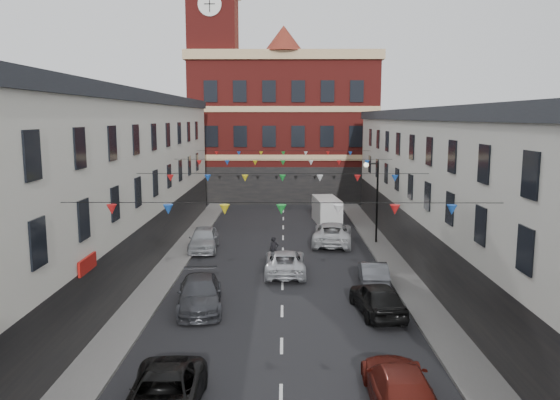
{
  "coord_description": "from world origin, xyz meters",
  "views": [
    {
      "loc": [
        0.11,
        -24.95,
        9.18
      ],
      "look_at": [
        -0.17,
        8.42,
        4.1
      ],
      "focal_mm": 35.0,
      "sensor_mm": 36.0,
      "label": 1
    }
  ],
  "objects_px": {
    "car_right_f": "(332,233)",
    "car_right_e": "(373,273)",
    "moving_car": "(285,262)",
    "car_right_c": "(400,386)",
    "car_left_c": "(163,397)",
    "car_left_e": "(204,239)",
    "white_van": "(327,210)",
    "pedestrian": "(274,250)",
    "street_lamp": "(374,191)",
    "car_right_d": "(377,298)",
    "car_left_d": "(200,294)"
  },
  "relations": [
    {
      "from": "car_right_f",
      "to": "car_right_e",
      "type": "bearing_deg",
      "value": 104.71
    },
    {
      "from": "moving_car",
      "to": "car_right_c",
      "type": "bearing_deg",
      "value": 103.46
    },
    {
      "from": "car_left_c",
      "to": "car_left_e",
      "type": "relative_size",
      "value": 1.04
    },
    {
      "from": "car_left_c",
      "to": "car_right_c",
      "type": "height_order",
      "value": "car_right_c"
    },
    {
      "from": "car_left_e",
      "to": "car_right_e",
      "type": "bearing_deg",
      "value": -40.19
    },
    {
      "from": "white_van",
      "to": "pedestrian",
      "type": "distance_m",
      "value": 13.98
    },
    {
      "from": "street_lamp",
      "to": "moving_car",
      "type": "xyz_separation_m",
      "value": [
        -6.41,
        -7.65,
        -3.2
      ]
    },
    {
      "from": "car_right_c",
      "to": "car_left_e",
      "type": "bearing_deg",
      "value": -65.43
    },
    {
      "from": "car_right_f",
      "to": "moving_car",
      "type": "bearing_deg",
      "value": 72.16
    },
    {
      "from": "white_van",
      "to": "car_right_d",
      "type": "bearing_deg",
      "value": -93.93
    },
    {
      "from": "car_left_d",
      "to": "moving_car",
      "type": "relative_size",
      "value": 1.0
    },
    {
      "from": "car_left_d",
      "to": "car_right_c",
      "type": "distance_m",
      "value": 11.9
    },
    {
      "from": "car_left_d",
      "to": "car_right_f",
      "type": "xyz_separation_m",
      "value": [
        7.59,
        13.58,
        0.08
      ]
    },
    {
      "from": "car_right_c",
      "to": "car_right_f",
      "type": "bearing_deg",
      "value": -89.14
    },
    {
      "from": "car_left_c",
      "to": "moving_car",
      "type": "xyz_separation_m",
      "value": [
        3.74,
        15.71,
        0.02
      ]
    },
    {
      "from": "car_right_c",
      "to": "pedestrian",
      "type": "xyz_separation_m",
      "value": [
        -4.35,
        17.47,
        0.11
      ]
    },
    {
      "from": "car_right_c",
      "to": "car_right_f",
      "type": "xyz_separation_m",
      "value": [
        -0.19,
        22.59,
        0.1
      ]
    },
    {
      "from": "car_left_d",
      "to": "white_van",
      "type": "xyz_separation_m",
      "value": [
        7.79,
        21.74,
        0.36
      ]
    },
    {
      "from": "car_left_e",
      "to": "pedestrian",
      "type": "distance_m",
      "value": 5.89
    },
    {
      "from": "car_right_f",
      "to": "white_van",
      "type": "relative_size",
      "value": 1.19
    },
    {
      "from": "car_right_c",
      "to": "white_van",
      "type": "distance_m",
      "value": 30.76
    },
    {
      "from": "car_left_d",
      "to": "car_right_d",
      "type": "relative_size",
      "value": 1.12
    },
    {
      "from": "car_right_e",
      "to": "moving_car",
      "type": "relative_size",
      "value": 0.8
    },
    {
      "from": "car_right_d",
      "to": "moving_car",
      "type": "relative_size",
      "value": 0.89
    },
    {
      "from": "car_right_d",
      "to": "car_right_f",
      "type": "height_order",
      "value": "car_right_f"
    },
    {
      "from": "car_right_e",
      "to": "street_lamp",
      "type": "bearing_deg",
      "value": -95.42
    },
    {
      "from": "car_left_d",
      "to": "car_right_e",
      "type": "distance_m",
      "value": 9.73
    },
    {
      "from": "car_left_c",
      "to": "car_left_e",
      "type": "distance_m",
      "value": 21.47
    },
    {
      "from": "car_right_f",
      "to": "pedestrian",
      "type": "distance_m",
      "value": 6.6
    },
    {
      "from": "car_right_f",
      "to": "car_right_c",
      "type": "bearing_deg",
      "value": 97.12
    },
    {
      "from": "car_left_d",
      "to": "moving_car",
      "type": "height_order",
      "value": "car_left_d"
    },
    {
      "from": "moving_car",
      "to": "car_right_e",
      "type": "bearing_deg",
      "value": 155.13
    },
    {
      "from": "street_lamp",
      "to": "car_right_f",
      "type": "height_order",
      "value": "street_lamp"
    },
    {
      "from": "car_left_c",
      "to": "car_right_d",
      "type": "bearing_deg",
      "value": 46.03
    },
    {
      "from": "car_left_c",
      "to": "car_left_e",
      "type": "xyz_separation_m",
      "value": [
        -1.9,
        21.39,
        0.13
      ]
    },
    {
      "from": "car_right_c",
      "to": "car_right_d",
      "type": "bearing_deg",
      "value": -94.31
    },
    {
      "from": "car_right_e",
      "to": "car_right_f",
      "type": "distance_m",
      "value": 9.92
    },
    {
      "from": "car_left_e",
      "to": "moving_car",
      "type": "relative_size",
      "value": 0.94
    },
    {
      "from": "car_left_c",
      "to": "car_right_e",
      "type": "relative_size",
      "value": 1.21
    },
    {
      "from": "street_lamp",
      "to": "car_right_c",
      "type": "relative_size",
      "value": 1.22
    },
    {
      "from": "car_right_e",
      "to": "car_right_f",
      "type": "height_order",
      "value": "car_right_f"
    },
    {
      "from": "car_right_c",
      "to": "car_right_e",
      "type": "distance_m",
      "value": 12.83
    },
    {
      "from": "car_right_c",
      "to": "car_left_c",
      "type": "bearing_deg",
      "value": 5.86
    },
    {
      "from": "car_left_d",
      "to": "car_left_c",
      "type": "bearing_deg",
      "value": -95.09
    },
    {
      "from": "car_left_c",
      "to": "white_van",
      "type": "bearing_deg",
      "value": 74.72
    },
    {
      "from": "car_right_c",
      "to": "white_van",
      "type": "height_order",
      "value": "white_van"
    },
    {
      "from": "car_left_d",
      "to": "car_right_d",
      "type": "distance_m",
      "value": 8.49
    },
    {
      "from": "white_van",
      "to": "car_left_e",
      "type": "bearing_deg",
      "value": -138.35
    },
    {
      "from": "car_right_d",
      "to": "street_lamp",
      "type": "bearing_deg",
      "value": -105.64
    },
    {
      "from": "car_right_f",
      "to": "white_van",
      "type": "distance_m",
      "value": 8.17
    }
  ]
}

